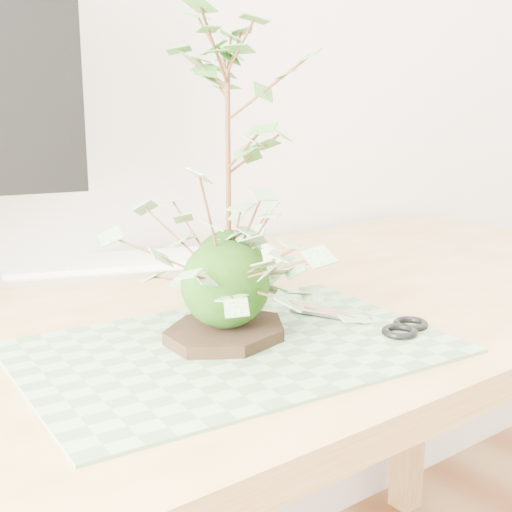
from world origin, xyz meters
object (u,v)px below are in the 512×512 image
desk (235,371)px  ivy_kokedama (225,243)px  maple_kokedama (227,92)px  keyboard (146,263)px

desk → ivy_kokedama: (-0.08, -0.09, 0.21)m
maple_kokedama → keyboard: maple_kokedama is taller
ivy_kokedama → maple_kokedama: 0.25m
desk → keyboard: 0.30m
desk → ivy_kokedama: size_ratio=4.56×
keyboard → desk: bearing=-72.2°
maple_kokedama → keyboard: size_ratio=0.83×
ivy_kokedama → keyboard: size_ratio=0.69×
ivy_kokedama → keyboard: ivy_kokedama is taller
ivy_kokedama → maple_kokedama: bearing=53.0°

